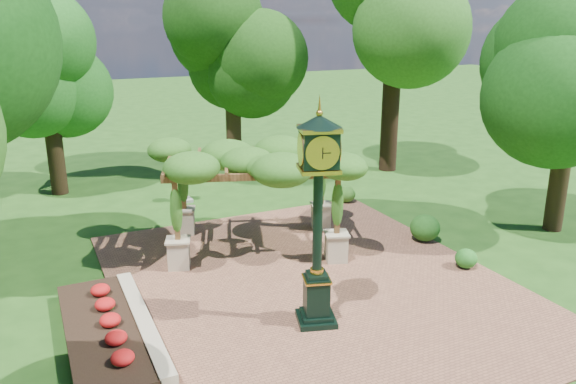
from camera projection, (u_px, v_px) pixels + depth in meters
name	position (u px, v px, depth m)	size (l,w,h in m)	color
ground	(330.00, 300.00, 14.28)	(120.00, 120.00, 0.00)	#1E4714
brick_plaza	(312.00, 284.00, 15.14)	(10.00, 12.00, 0.04)	brown
border_wall	(143.00, 324.00, 12.78)	(0.35, 5.00, 0.40)	#C6B793
flower_bed	(102.00, 334.00, 12.41)	(1.50, 5.00, 0.36)	red
pedestal_clock	(318.00, 203.00, 12.35)	(1.23, 1.23, 5.00)	black
pergola	(255.00, 162.00, 16.86)	(6.08, 4.83, 3.33)	#BEAE8D
sundial	(183.00, 190.00, 21.96)	(0.62, 0.62, 1.10)	gray
shrub_front	(466.00, 258.00, 16.01)	(0.62, 0.62, 0.56)	#20621C
shrub_mid	(425.00, 228.00, 17.96)	(0.95, 0.95, 0.86)	#1D5016
shrub_back	(347.00, 194.00, 21.83)	(0.67, 0.67, 0.60)	#33691E
tree_west_far	(45.00, 69.00, 21.68)	(3.93, 3.93, 7.34)	black
tree_north	(231.00, 46.00, 24.95)	(4.54, 4.54, 8.33)	#372616
tree_east_far	(396.00, 1.00, 24.59)	(4.99, 4.99, 11.12)	black
tree_east_near	(573.00, 85.00, 17.73)	(4.07, 4.07, 7.11)	#352515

